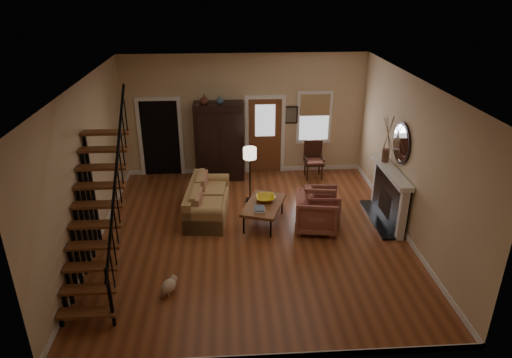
{
  "coord_description": "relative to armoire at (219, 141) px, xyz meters",
  "views": [
    {
      "loc": [
        -0.49,
        -8.43,
        5.13
      ],
      "look_at": [
        0.1,
        0.4,
        1.15
      ],
      "focal_mm": 32.0,
      "sensor_mm": 36.0,
      "label": 1
    }
  ],
  "objects": [
    {
      "name": "sofa",
      "position": [
        -0.28,
        -2.14,
        -0.68
      ],
      "size": [
        1.02,
        2.05,
        0.74
      ],
      "primitive_type": null,
      "rotation": [
        0.0,
        0.0,
        -0.09
      ],
      "color": "#AA824D",
      "rests_on": "ground"
    },
    {
      "name": "books",
      "position": [
        0.86,
        -2.93,
        -0.53
      ],
      "size": [
        0.23,
        0.32,
        0.06
      ],
      "primitive_type": null,
      "color": "beige",
      "rests_on": "coffee_table"
    },
    {
      "name": "bowl",
      "position": [
        1.03,
        -2.48,
        -0.51
      ],
      "size": [
        0.44,
        0.44,
        0.11
      ],
      "primitive_type": "imported",
      "color": "gold",
      "rests_on": "coffee_table"
    },
    {
      "name": "floor_lamp",
      "position": [
        0.74,
        -1.49,
        -0.36
      ],
      "size": [
        0.34,
        0.34,
        1.39
      ],
      "primitive_type": null,
      "rotation": [
        0.0,
        0.0,
        -0.05
      ],
      "color": "black",
      "rests_on": "ground"
    },
    {
      "name": "armoire",
      "position": [
        0.0,
        0.0,
        0.0
      ],
      "size": [
        1.3,
        0.6,
        2.1
      ],
      "primitive_type": null,
      "color": "black",
      "rests_on": "ground"
    },
    {
      "name": "fireplace",
      "position": [
        3.83,
        -2.65,
        -0.31
      ],
      "size": [
        0.33,
        1.95,
        2.3
      ],
      "color": "black",
      "rests_on": "ground"
    },
    {
      "name": "staircase",
      "position": [
        -2.08,
        -4.45,
        0.55
      ],
      "size": [
        0.94,
        2.8,
        3.2
      ],
      "primitive_type": null,
      "color": "brown",
      "rests_on": "ground"
    },
    {
      "name": "vase_a",
      "position": [
        -0.35,
        -0.1,
        1.17
      ],
      "size": [
        0.24,
        0.24,
        0.25
      ],
      "primitive_type": "imported",
      "color": "#4C2619",
      "rests_on": "armoire"
    },
    {
      "name": "dog",
      "position": [
        -0.88,
        -5.01,
        -0.91
      ],
      "size": [
        0.37,
        0.45,
        0.28
      ],
      "primitive_type": null,
      "rotation": [
        0.0,
        0.0,
        -0.42
      ],
      "color": "#CDAE8C",
      "rests_on": "ground"
    },
    {
      "name": "side_chair",
      "position": [
        2.55,
        -0.2,
        -0.54
      ],
      "size": [
        0.54,
        0.54,
        1.02
      ],
      "primitive_type": null,
      "color": "#351B11",
      "rests_on": "ground"
    },
    {
      "name": "coffee_table",
      "position": [
        0.98,
        -2.63,
        -0.8
      ],
      "size": [
        1.13,
        1.46,
        0.49
      ],
      "primitive_type": null,
      "rotation": [
        0.0,
        0.0,
        -0.34
      ],
      "color": "brown",
      "rests_on": "ground"
    },
    {
      "name": "vase_b",
      "position": [
        0.05,
        -0.1,
        1.16
      ],
      "size": [
        0.2,
        0.2,
        0.21
      ],
      "primitive_type": "imported",
      "color": "#334C60",
      "rests_on": "armoire"
    },
    {
      "name": "room",
      "position": [
        0.29,
        -1.39,
        0.46
      ],
      "size": [
        7.0,
        7.33,
        3.3
      ],
      "color": "brown",
      "rests_on": "ground"
    },
    {
      "name": "armchair_right",
      "position": [
        2.33,
        -2.48,
        -0.7
      ],
      "size": [
        0.84,
        0.82,
        0.7
      ],
      "primitive_type": "imported",
      "rotation": [
        0.0,
        0.0,
        1.48
      ],
      "color": "maroon",
      "rests_on": "ground"
    },
    {
      "name": "armchair_left",
      "position": [
        2.1,
        -2.98,
        -0.64
      ],
      "size": [
        1.03,
        1.0,
        0.81
      ],
      "primitive_type": "imported",
      "rotation": [
        0.0,
        0.0,
        1.41
      ],
      "color": "maroon",
      "rests_on": "ground"
    }
  ]
}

